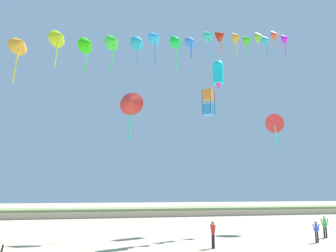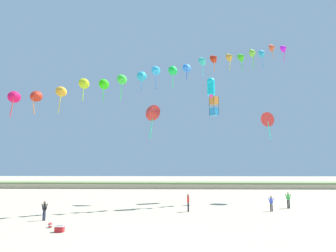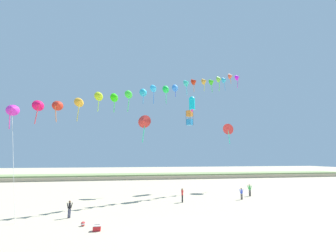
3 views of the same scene
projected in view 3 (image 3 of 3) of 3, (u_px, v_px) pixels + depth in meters
The scene contains 13 objects.
ground_plane at pixel (182, 235), 15.99m from camera, with size 240.00×240.00×0.00m, color tan.
dune_ridge at pixel (142, 176), 60.10m from camera, with size 120.00×8.75×1.22m.
person_near_left at pixel (250, 189), 32.33m from camera, with size 0.52×0.44×1.72m.
person_near_right at pixel (241, 193), 29.75m from camera, with size 0.52×0.22×1.50m.
person_mid_center at pixel (182, 194), 27.82m from camera, with size 0.23×0.60×1.71m.
person_far_left at pixel (69, 208), 20.62m from camera, with size 0.54×0.21×1.55m.
kite_banner_string at pixel (167, 87), 32.73m from camera, with size 33.23×18.84×22.02m.
large_kite_low_lead at pixel (144, 121), 35.99m from camera, with size 2.36×1.76×4.59m.
large_kite_mid_trail at pixel (192, 104), 35.66m from camera, with size 1.02×1.09×2.61m.
large_kite_high_solo at pixel (190, 118), 40.15m from camera, with size 1.31×1.31×2.60m.
large_kite_outer_drift at pixel (229, 129), 40.52m from camera, with size 2.16×2.24×3.75m.
beach_cooler at pixel (97, 228), 16.90m from camera, with size 0.58×0.41×0.46m.
beach_ball at pixel (83, 224), 18.11m from camera, with size 0.36×0.36×0.36m.
Camera 3 is at (-3.98, -16.48, 5.45)m, focal length 24.00 mm.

